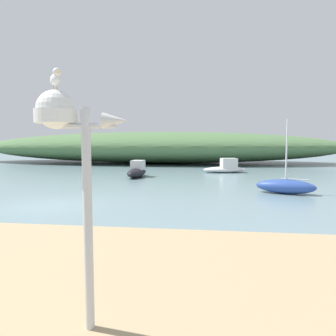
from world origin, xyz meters
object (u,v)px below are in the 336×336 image
seagull_on_radar (56,78)px  motorboat_mid_channel (226,168)px  sailboat_outer_mooring (285,186)px  mast_structure (66,133)px  motorboat_inner_mooring (137,171)px

seagull_on_radar → motorboat_mid_channel: bearing=81.2°
motorboat_mid_channel → sailboat_outer_mooring: bearing=-77.6°
mast_structure → seagull_on_radar: seagull_on_radar is taller
mast_structure → motorboat_inner_mooring: size_ratio=0.92×
motorboat_inner_mooring → motorboat_mid_channel: size_ratio=0.85×
seagull_on_radar → motorboat_mid_channel: 23.86m
motorboat_inner_mooring → sailboat_outer_mooring: sailboat_outer_mooring is taller
seagull_on_radar → sailboat_outer_mooring: sailboat_outer_mooring is taller
seagull_on_radar → motorboat_mid_channel: (3.61, 23.40, -3.02)m
mast_structure → seagull_on_radar: bearing=-172.7°
mast_structure → sailboat_outer_mooring: (5.88, 12.59, -2.40)m
seagull_on_radar → motorboat_inner_mooring: bearing=100.1°
mast_structure → seagull_on_radar: size_ratio=9.80×
motorboat_mid_channel → motorboat_inner_mooring: bearing=-148.1°
seagull_on_radar → motorboat_inner_mooring: (-3.39, 19.03, -2.98)m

